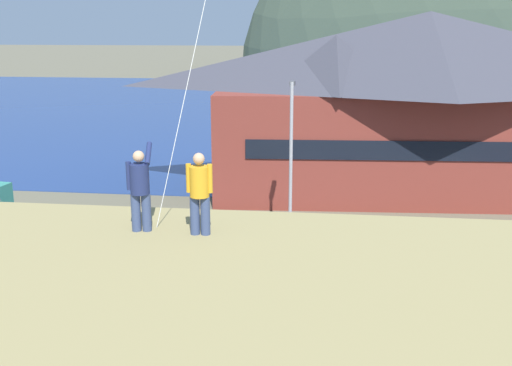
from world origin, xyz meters
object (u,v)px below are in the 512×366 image
Objects in this scene: parked_car_corner_spot at (276,324)px; person_companion at (200,191)px; parking_light_pole at (291,152)px; person_kite_flyer at (140,188)px; harbor_lodge at (426,98)px; parked_car_back_row_right at (236,244)px; parked_car_mid_row_near at (368,258)px; moored_boat_inner_slip at (237,146)px; parked_car_back_row_left at (115,238)px; parked_car_front_row_end at (100,303)px; moored_boat_wharfside at (245,137)px; wharf_dock at (282,142)px; moored_boat_outer_mooring at (324,139)px.

parked_car_corner_spot is 2.45× the size of person_companion.
parking_light_pole is 4.15× the size of person_kite_flyer.
harbor_lodge is at bearing 70.93° from parked_car_corner_spot.
parked_car_corner_spot is 11.17m from parking_light_pole.
harbor_lodge is at bearing 72.66° from person_companion.
parked_car_mid_row_near is at bearing -10.18° from parked_car_back_row_right.
harbor_lodge reaches higher than moored_boat_inner_slip.
parked_car_back_row_left is (-7.92, 7.26, 0.00)m from parked_car_corner_spot.
parked_car_corner_spot is 0.99× the size of parked_car_back_row_right.
moored_boat_inner_slip is 30.39m from parked_car_front_row_end.
parked_car_front_row_end is at bearing -120.95° from parking_light_pole.
parked_car_back_row_left is (-2.00, -27.73, 0.34)m from moored_boat_wharfside.
parked_car_front_row_end is at bearing -90.28° from moored_boat_inner_slip.
wharf_dock is 41.46m from person_kite_flyer.
parked_car_back_row_left is (-5.31, -27.91, 0.71)m from wharf_dock.
parking_light_pole reaches higher than moored_boat_wharfside.
person_kite_flyer is at bearing 176.57° from person_companion.
moored_boat_outer_mooring is 1.92× the size of parked_car_back_row_left.
person_companion reaches higher than parked_car_corner_spot.
moored_boat_inner_slip is 37.64m from person_kite_flyer.
moored_boat_wharfside is at bearing 89.60° from parked_car_front_row_end.
moored_boat_wharfside and moored_boat_inner_slip have the same top height.
parked_car_front_row_end is (-13.53, -20.52, -4.86)m from harbor_lodge.
parked_car_front_row_end is 0.55× the size of parking_light_pole.
parking_light_pole is at bearing 58.23° from parked_car_back_row_right.
moored_boat_inner_slip is at bearing 105.61° from parking_light_pole.
parking_light_pole reaches higher than moored_boat_inner_slip.
moored_boat_inner_slip is 31.76m from parked_car_corner_spot.
person_kite_flyer is (3.52, -40.74, 6.32)m from moored_boat_wharfside.
person_companion reaches higher than parked_car_mid_row_near.
person_companion is (1.50, -41.00, 6.67)m from wharf_dock.
harbor_lodge is 6.51× the size of parked_car_mid_row_near.
harbor_lodge is 3.60× the size of parking_light_pole.
parking_light_pole is at bearing 23.70° from parked_car_back_row_left.
harbor_lodge is 15.92m from moored_boat_outer_mooring.
harbor_lodge is at bearing -54.25° from wharf_dock.
parking_light_pole reaches higher than parked_car_back_row_left.
moored_boat_outer_mooring is 4.43× the size of person_kite_flyer.
moored_boat_inner_slip is 21.68m from parking_light_pole.
person_kite_flyer reaches higher than wharf_dock.
parking_light_pole is (2.14, 3.45, 3.44)m from parked_car_back_row_right.
moored_boat_outer_mooring is at bearing 86.94° from person_companion.
parked_car_mid_row_near reaches higher than wharf_dock.
person_kite_flyer is at bearing -112.62° from parked_car_corner_spot.
parked_car_mid_row_near is at bearing 64.69° from person_kite_flyer.
parked_car_front_row_end is at bearing -120.50° from parked_car_back_row_right.
moored_boat_wharfside reaches higher than parked_car_corner_spot.
parked_car_back_row_left is 0.55× the size of parking_light_pole.
parked_car_front_row_end is 2.28× the size of person_kite_flyer.
parked_car_corner_spot is 0.99× the size of parked_car_back_row_left.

